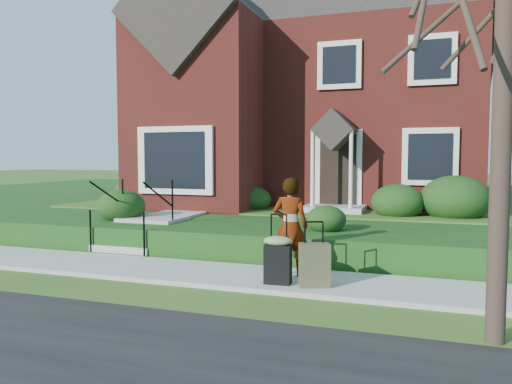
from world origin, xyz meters
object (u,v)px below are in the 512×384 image
at_px(front_steps, 143,229).
at_px(suitcase_olive, 314,265).
at_px(woman, 290,226).
at_px(suitcase_black, 278,257).

relative_size(front_steps, suitcase_olive, 1.99).
bearing_deg(suitcase_olive, woman, 110.30).
bearing_deg(suitcase_olive, front_steps, 131.76).
distance_m(front_steps, woman, 4.22).
bearing_deg(suitcase_black, woman, 83.62).
xyz_separation_m(front_steps, woman, (3.88, -1.60, 0.44)).
height_order(front_steps, suitcase_olive, front_steps).
relative_size(suitcase_black, suitcase_olive, 1.10).
bearing_deg(front_steps, woman, -22.39).
distance_m(woman, suitcase_black, 0.76).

